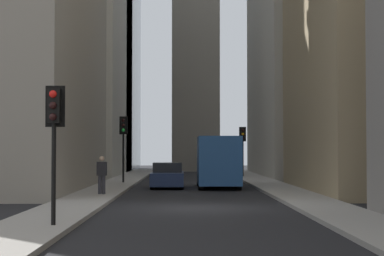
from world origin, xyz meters
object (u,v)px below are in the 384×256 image
Objects in this scene: delivery_truck at (218,162)px; traffic_light_foreground at (54,122)px; traffic_light_midblock at (123,134)px; sedan_navy at (168,176)px; traffic_light_far_junction at (243,140)px; pedestrian at (102,173)px.

delivery_truck is 1.76× the size of traffic_light_foreground.
traffic_light_midblock reaches higher than traffic_light_foreground.
traffic_light_far_junction is at bearing -22.03° from sedan_navy.
traffic_light_foreground is 12.39m from pedestrian.
traffic_light_foreground is at bearing 172.64° from sedan_navy.
pedestrian is (-7.15, 2.76, 0.40)m from sedan_navy.
sedan_navy is at bearing -7.36° from traffic_light_foreground.
traffic_light_midblock is at bearing 0.24° from pedestrian.
delivery_truck is at bearing -36.62° from pedestrian.
sedan_navy is 1.06× the size of traffic_light_midblock.
delivery_truck reaches higher than pedestrian.
traffic_light_foreground is 2.16× the size of pedestrian.
delivery_truck is 13.20m from traffic_light_far_junction.
delivery_truck is 1.73× the size of traffic_light_far_junction.
delivery_truck is at bearing -15.04° from traffic_light_foreground.
sedan_navy is 1.15× the size of traffic_light_far_junction.
pedestrian is (-20.36, 8.11, -1.81)m from traffic_light_far_junction.
traffic_light_midblock is (23.25, 0.30, 0.27)m from traffic_light_foreground.
traffic_light_foreground reaches higher than sedan_navy.
traffic_light_foreground is (-19.75, 5.31, 1.38)m from delivery_truck.
traffic_light_midblock is (3.83, 2.81, 2.44)m from sedan_navy.
sedan_navy is 19.70m from traffic_light_foreground.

